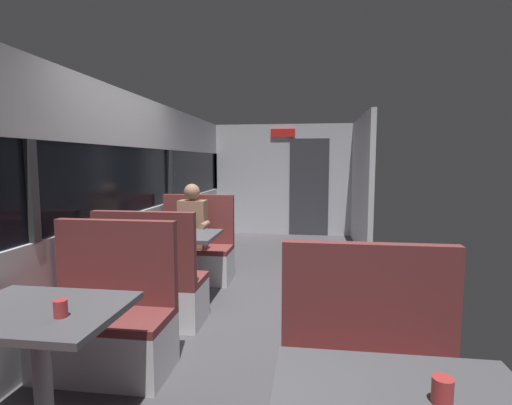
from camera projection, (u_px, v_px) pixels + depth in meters
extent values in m
cube|color=#423F44|center=(254.00, 307.00, 4.14)|extent=(3.30, 9.20, 0.02)
cube|color=#B2B2B7|center=(124.00, 258.00, 4.29)|extent=(0.08, 8.40, 0.95)
cube|color=#B2B2B7|center=(119.00, 118.00, 4.13)|extent=(0.08, 8.40, 0.60)
cube|color=black|center=(121.00, 181.00, 4.20)|extent=(0.03, 8.40, 0.75)
cube|color=#2D2D30|center=(32.00, 191.00, 2.82)|extent=(0.06, 0.08, 0.75)
cube|color=#2D2D30|center=(170.00, 176.00, 5.57)|extent=(0.06, 0.08, 0.75)
cube|color=#2D2D30|center=(216.00, 171.00, 8.33)|extent=(0.06, 0.08, 0.75)
cube|color=#B2B2B7|center=(283.00, 180.00, 8.15)|extent=(2.90, 0.08, 2.30)
cube|color=#333338|center=(309.00, 187.00, 8.05)|extent=(0.80, 0.04, 2.00)
cube|color=red|center=(283.00, 133.00, 7.99)|extent=(0.50, 0.03, 0.16)
cube|color=#B2B2B7|center=(361.00, 184.00, 6.77)|extent=(0.08, 2.40, 2.30)
cylinder|color=#9E9EA3|center=(43.00, 376.00, 2.17)|extent=(0.10, 0.10, 0.70)
cube|color=#4C4C51|center=(39.00, 312.00, 2.13)|extent=(0.90, 0.70, 0.04)
cube|color=silver|center=(105.00, 347.00, 2.83)|extent=(0.95, 0.50, 0.39)
cube|color=brown|center=(104.00, 317.00, 2.81)|extent=(0.95, 0.50, 0.06)
cube|color=brown|center=(116.00, 262.00, 2.98)|extent=(0.95, 0.08, 0.65)
cylinder|color=#9E9EA3|center=(178.00, 268.00, 4.37)|extent=(0.10, 0.10, 0.70)
cube|color=#4C4C51|center=(177.00, 235.00, 4.33)|extent=(0.90, 0.70, 0.04)
cube|color=silver|center=(155.00, 302.00, 3.74)|extent=(0.95, 0.50, 0.39)
cube|color=brown|center=(154.00, 279.00, 3.71)|extent=(0.95, 0.50, 0.06)
cube|color=brown|center=(144.00, 248.00, 3.47)|extent=(0.95, 0.08, 0.65)
cube|color=silver|center=(195.00, 266.00, 5.04)|extent=(0.95, 0.50, 0.39)
cube|color=brown|center=(195.00, 248.00, 5.01)|extent=(0.95, 0.50, 0.06)
cube|color=brown|center=(199.00, 219.00, 5.18)|extent=(0.95, 0.08, 0.65)
cube|color=brown|center=(372.00, 383.00, 1.97)|extent=(0.95, 0.50, 0.06)
cube|color=brown|center=(368.00, 301.00, 2.14)|extent=(0.95, 0.08, 0.65)
cube|color=#26262D|center=(195.00, 263.00, 5.03)|extent=(0.30, 0.36, 0.45)
cube|color=#8C664C|center=(193.00, 224.00, 4.93)|extent=(0.34, 0.22, 0.60)
sphere|color=#8C664C|center=(192.00, 192.00, 4.87)|extent=(0.20, 0.20, 0.20)
cylinder|color=#8C664C|center=(173.00, 224.00, 4.78)|extent=(0.07, 0.28, 0.07)
cylinder|color=#8C664C|center=(204.00, 225.00, 4.72)|extent=(0.07, 0.28, 0.07)
cylinder|color=#B23333|center=(442.00, 391.00, 1.29)|extent=(0.07, 0.07, 0.09)
cylinder|color=#B23333|center=(61.00, 309.00, 2.01)|extent=(0.07, 0.07, 0.09)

